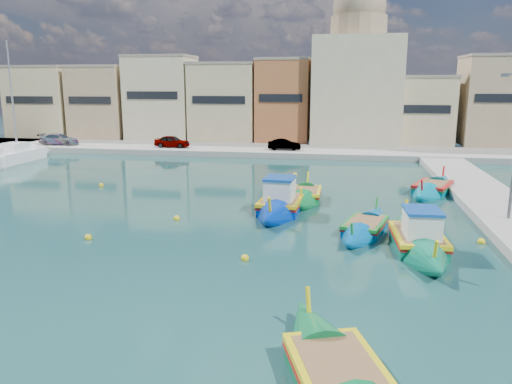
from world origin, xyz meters
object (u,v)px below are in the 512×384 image
(yacht_midnorth, at_px, (0,160))
(luzzu_blue_south, at_px, (365,228))
(church_block, at_px, (357,75))
(luzzu_turquoise_cabin, at_px, (418,241))
(luzzu_green, at_px, (305,196))
(luzzu_cyan_south, at_px, (338,379))
(luzzu_cyan_mid, at_px, (433,189))
(luzzu_blue_cabin, at_px, (281,205))
(yacht_north, at_px, (28,154))

(yacht_midnorth, bearing_deg, luzzu_blue_south, -26.10)
(church_block, xyz_separation_m, luzzu_turquoise_cabin, (2.35, -38.39, -8.04))
(luzzu_green, bearing_deg, luzzu_cyan_south, -83.12)
(luzzu_cyan_south, bearing_deg, luzzu_turquoise_cabin, 73.34)
(luzzu_blue_south, relative_size, yacht_midnorth, 0.70)
(luzzu_turquoise_cabin, relative_size, luzzu_green, 1.25)
(yacht_midnorth, bearing_deg, luzzu_cyan_mid, -8.52)
(luzzu_blue_cabin, relative_size, luzzu_blue_south, 1.20)
(yacht_midnorth, bearing_deg, luzzu_blue_cabin, -24.12)
(church_block, distance_m, luzzu_turquoise_cabin, 39.29)
(luzzu_green, distance_m, yacht_north, 31.74)
(luzzu_blue_south, xyz_separation_m, luzzu_cyan_south, (-1.15, -13.72, 0.04))
(yacht_north, bearing_deg, luzzu_blue_cabin, -30.63)
(church_block, distance_m, luzzu_green, 30.81)
(luzzu_cyan_mid, xyz_separation_m, yacht_north, (-37.44, 9.54, 0.22))
(luzzu_blue_cabin, bearing_deg, luzzu_turquoise_cabin, -38.67)
(luzzu_turquoise_cabin, bearing_deg, church_block, 93.51)
(luzzu_green, bearing_deg, luzzu_cyan_mid, 23.05)
(luzzu_blue_cabin, relative_size, yacht_north, 0.77)
(luzzu_turquoise_cabin, xyz_separation_m, luzzu_cyan_mid, (2.65, 12.54, -0.10))
(church_block, xyz_separation_m, luzzu_blue_cabin, (-4.71, -32.73, -8.01))
(luzzu_cyan_mid, bearing_deg, yacht_midnorth, 171.48)
(luzzu_turquoise_cabin, height_order, luzzu_blue_cabin, luzzu_blue_cabin)
(luzzu_blue_cabin, distance_m, luzzu_cyan_south, 17.60)
(church_block, distance_m, luzzu_blue_south, 37.15)
(church_block, distance_m, luzzu_cyan_south, 50.63)
(church_block, xyz_separation_m, yacht_north, (-32.44, -16.31, -7.92))
(luzzu_turquoise_cabin, distance_m, yacht_midnorth, 39.50)
(luzzu_green, height_order, yacht_midnorth, yacht_midnorth)
(church_block, bearing_deg, luzzu_cyan_mid, -79.05)
(luzzu_green, bearing_deg, luzzu_turquoise_cabin, -56.29)
(luzzu_blue_south, height_order, luzzu_cyan_south, luzzu_cyan_south)
(luzzu_blue_south, height_order, yacht_midnorth, yacht_midnorth)
(luzzu_turquoise_cabin, bearing_deg, yacht_midnorth, 152.58)
(luzzu_green, relative_size, luzzu_cyan_south, 0.92)
(luzzu_cyan_mid, distance_m, luzzu_blue_south, 11.51)
(luzzu_cyan_south, xyz_separation_m, yacht_midnorth, (-31.60, 29.76, 0.17))
(luzzu_turquoise_cabin, xyz_separation_m, yacht_midnorth, (-35.06, 18.19, 0.07))
(luzzu_cyan_mid, relative_size, luzzu_blue_south, 1.11)
(church_block, xyz_separation_m, luzzu_cyan_mid, (5.00, -25.85, -8.14))
(luzzu_blue_cabin, bearing_deg, luzzu_cyan_mid, 35.32)
(luzzu_blue_south, relative_size, yacht_north, 0.64)
(luzzu_turquoise_cabin, distance_m, luzzu_blue_cabin, 9.05)
(luzzu_blue_cabin, height_order, yacht_midnorth, yacht_midnorth)
(church_block, distance_m, luzzu_blue_cabin, 34.03)
(luzzu_blue_cabin, height_order, luzzu_green, luzzu_blue_cabin)
(luzzu_blue_cabin, xyz_separation_m, yacht_north, (-27.73, 16.42, 0.08))
(yacht_north, bearing_deg, luzzu_blue_south, -31.53)
(luzzu_turquoise_cabin, distance_m, luzzu_cyan_mid, 12.81)
(luzzu_green, bearing_deg, yacht_midnorth, 162.30)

